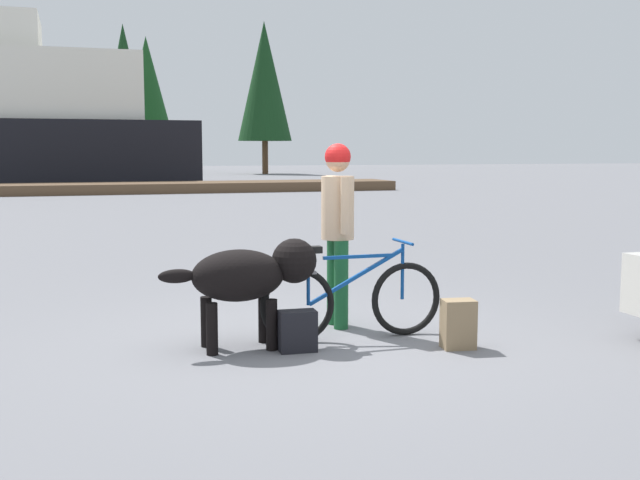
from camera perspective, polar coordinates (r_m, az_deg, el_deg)
ground_plane at (r=7.00m, az=-0.14°, el=-7.58°), size 160.00×160.00×0.00m
bicycle at (r=7.03m, az=2.34°, el=-4.39°), size 1.75×0.44×0.90m
person_cyclist at (r=7.44m, az=1.32°, el=1.79°), size 0.32×0.53×1.79m
dog at (r=6.71m, az=-5.22°, el=-2.62°), size 1.39×0.53×0.95m
backpack at (r=6.84m, az=10.25°, el=-6.18°), size 0.31×0.24×0.43m
handbag_pannier at (r=6.64m, az=-1.68°, el=-6.78°), size 0.33×0.20×0.36m
dock_pier at (r=32.76m, az=-8.59°, el=3.93°), size 16.29×2.82×0.40m
pine_tree_center at (r=57.53m, az=-14.36°, el=11.34°), size 3.48×3.48×10.67m
pine_tree_far_right at (r=57.25m, az=-4.15°, el=11.67°), size 3.96×3.96×11.06m
pine_tree_mid_back at (r=63.49m, az=-12.75°, el=10.89°), size 4.12×4.12×10.71m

